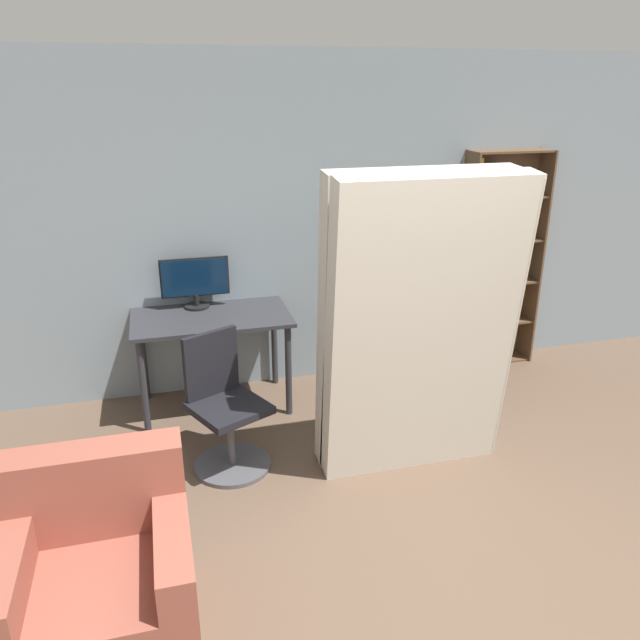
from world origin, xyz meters
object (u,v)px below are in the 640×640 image
(bookshelf, at_px, (490,262))
(monitor, at_px, (195,280))
(office_chair, at_px, (225,415))
(mattress_near, at_px, (423,333))
(armchair, at_px, (99,576))
(mattress_far, at_px, (412,323))

(bookshelf, bearing_deg, monitor, -179.57)
(office_chair, relative_size, mattress_near, 0.47)
(office_chair, relative_size, bookshelf, 0.48)
(armchair, bearing_deg, mattress_far, 27.79)
(monitor, bearing_deg, mattress_near, -48.67)
(armchair, bearing_deg, bookshelf, 35.65)
(office_chair, height_order, armchair, office_chair)
(mattress_near, xyz_separation_m, mattress_far, (0.00, 0.18, 0.00))
(monitor, bearing_deg, mattress_far, -44.92)
(office_chair, bearing_deg, mattress_near, -17.83)
(bookshelf, bearing_deg, armchair, -144.35)
(bookshelf, height_order, mattress_far, mattress_far)
(office_chair, height_order, mattress_near, mattress_near)
(mattress_near, height_order, armchair, mattress_near)
(monitor, height_order, mattress_far, mattress_far)
(monitor, height_order, bookshelf, bookshelf)
(mattress_near, distance_m, armchair, 2.23)
(bookshelf, height_order, mattress_near, mattress_near)
(monitor, bearing_deg, bookshelf, 0.43)
(office_chair, xyz_separation_m, mattress_near, (1.21, -0.39, 0.62))
(bookshelf, bearing_deg, mattress_near, -131.22)
(monitor, distance_m, office_chair, 1.24)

